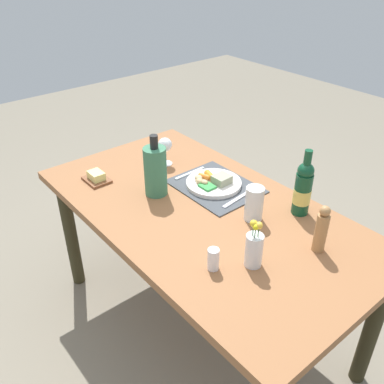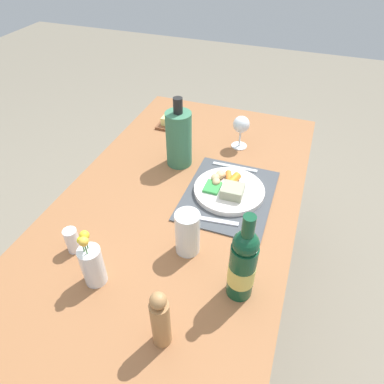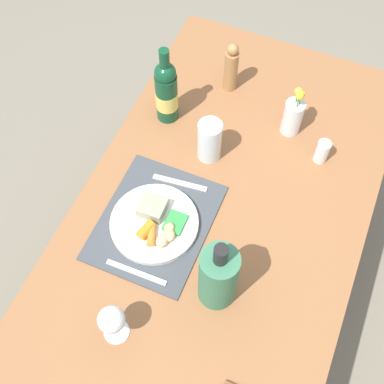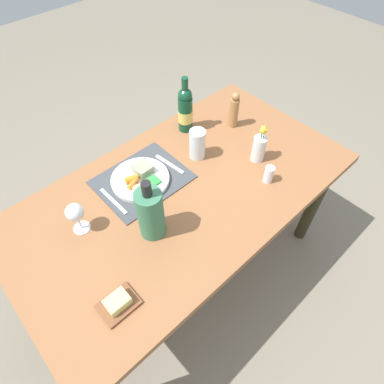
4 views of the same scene
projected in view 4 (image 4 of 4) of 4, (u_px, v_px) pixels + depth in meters
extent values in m
plane|color=gray|center=(185.00, 265.00, 1.99)|extent=(8.00, 8.00, 0.00)
cube|color=#945E39|center=(183.00, 192.00, 1.45)|extent=(1.54, 0.84, 0.04)
cylinder|color=#302B18|center=(227.00, 143.00, 2.18)|extent=(0.07, 0.07, 0.68)
cylinder|color=#302B18|center=(32.00, 273.00, 1.59)|extent=(0.07, 0.07, 0.68)
cylinder|color=#302B18|center=(314.00, 202.00, 1.86)|extent=(0.07, 0.07, 0.68)
cube|color=#42464B|center=(142.00, 179.00, 1.47)|extent=(0.39, 0.31, 0.01)
cylinder|color=white|center=(140.00, 179.00, 1.45)|extent=(0.26, 0.26, 0.02)
cube|color=#969B7D|center=(143.00, 169.00, 1.45)|extent=(0.07, 0.08, 0.04)
cylinder|color=orange|center=(132.00, 179.00, 1.42)|extent=(0.06, 0.04, 0.03)
cylinder|color=orange|center=(133.00, 184.00, 1.40)|extent=(0.06, 0.04, 0.02)
ellipsoid|color=tan|center=(146.00, 183.00, 1.41)|extent=(0.04, 0.03, 0.02)
ellipsoid|color=#D6B57B|center=(143.00, 187.00, 1.39)|extent=(0.04, 0.03, 0.03)
ellipsoid|color=#D6B580|center=(137.00, 188.00, 1.39)|extent=(0.04, 0.03, 0.03)
cube|color=green|center=(152.00, 182.00, 1.42)|extent=(0.07, 0.06, 0.01)
cube|color=silver|center=(170.00, 164.00, 1.52)|extent=(0.04, 0.17, 0.00)
cube|color=silver|center=(113.00, 201.00, 1.38)|extent=(0.02, 0.18, 0.00)
cylinder|color=#11462A|center=(185.00, 114.00, 1.62)|extent=(0.07, 0.07, 0.19)
sphere|color=#11462A|center=(185.00, 95.00, 1.54)|extent=(0.07, 0.07, 0.07)
cylinder|color=#11462A|center=(185.00, 86.00, 1.50)|extent=(0.03, 0.03, 0.09)
cylinder|color=#DCCD60|center=(185.00, 116.00, 1.63)|extent=(0.07, 0.07, 0.06)
cube|color=brown|center=(119.00, 304.00, 1.10)|extent=(0.13, 0.10, 0.01)
cube|color=#E8E180|center=(117.00, 302.00, 1.08)|extent=(0.08, 0.06, 0.04)
cylinder|color=#3B7755|center=(151.00, 214.00, 1.21)|extent=(0.10, 0.10, 0.23)
cylinder|color=black|center=(146.00, 189.00, 1.10)|extent=(0.04, 0.04, 0.06)
cylinder|color=silver|center=(259.00, 149.00, 1.50)|extent=(0.06, 0.06, 0.13)
cylinder|color=#3F7233|center=(262.00, 146.00, 1.49)|extent=(0.00, 0.00, 0.17)
sphere|color=yellow|center=(265.00, 131.00, 1.42)|extent=(0.02, 0.02, 0.02)
cylinder|color=#3F7233|center=(260.00, 144.00, 1.49)|extent=(0.00, 0.00, 0.18)
sphere|color=yellow|center=(264.00, 128.00, 1.42)|extent=(0.03, 0.03, 0.03)
cylinder|color=#3F7233|center=(259.00, 146.00, 1.48)|extent=(0.00, 0.00, 0.18)
sphere|color=yellow|center=(263.00, 131.00, 1.41)|extent=(0.03, 0.03, 0.03)
cylinder|color=white|center=(269.00, 174.00, 1.43)|extent=(0.04, 0.04, 0.08)
cylinder|color=#AB7A49|center=(234.00, 113.00, 1.65)|extent=(0.05, 0.05, 0.16)
sphere|color=#AB7A49|center=(236.00, 97.00, 1.58)|extent=(0.04, 0.04, 0.04)
cylinder|color=white|center=(82.00, 228.00, 1.30)|extent=(0.07, 0.07, 0.00)
cylinder|color=white|center=(79.00, 222.00, 1.27)|extent=(0.01, 0.01, 0.07)
sphere|color=white|center=(75.00, 212.00, 1.22)|extent=(0.07, 0.07, 0.07)
cylinder|color=silver|center=(197.00, 144.00, 1.51)|extent=(0.08, 0.08, 0.15)
cylinder|color=#AFE2D2|center=(197.00, 149.00, 1.53)|extent=(0.07, 0.07, 0.08)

